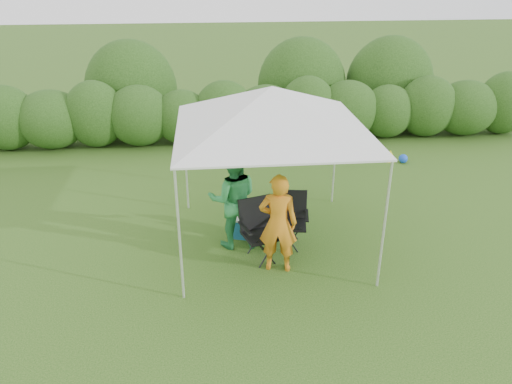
{
  "coord_description": "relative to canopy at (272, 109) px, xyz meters",
  "views": [
    {
      "loc": [
        -1.02,
        -7.23,
        4.64
      ],
      "look_at": [
        -0.26,
        0.4,
        1.05
      ],
      "focal_mm": 35.0,
      "sensor_mm": 36.0,
      "label": 1
    }
  ],
  "objects": [
    {
      "name": "canopy",
      "position": [
        0.0,
        0.0,
        0.0
      ],
      "size": [
        3.1,
        3.1,
        2.83
      ],
      "color": "silver",
      "rests_on": "ground"
    },
    {
      "name": "cooler",
      "position": [
        -0.4,
        0.23,
        -2.26
      ],
      "size": [
        0.55,
        0.46,
        0.39
      ],
      "rotation": [
        0.0,
        0.0,
        -0.3
      ],
      "color": "#1B587C",
      "rests_on": "ground"
    },
    {
      "name": "bottle",
      "position": [
        -0.34,
        0.19,
        -1.94
      ],
      "size": [
        0.07,
        0.07,
        0.25
      ],
      "primitive_type": "cylinder",
      "color": "#592D0C",
      "rests_on": "cooler"
    },
    {
      "name": "lawn_toy",
      "position": [
        3.59,
        3.63,
        -2.33
      ],
      "size": [
        0.56,
        0.46,
        0.28
      ],
      "color": "yellow",
      "rests_on": "ground"
    },
    {
      "name": "chair_right",
      "position": [
        0.36,
        -0.07,
        -1.91
      ],
      "size": [
        0.67,
        0.62,
        0.97
      ],
      "rotation": [
        0.0,
        0.0,
        -0.16
      ],
      "color": "black",
      "rests_on": "ground"
    },
    {
      "name": "hedge",
      "position": [
        0.1,
        5.5,
        -1.63
      ],
      "size": [
        16.43,
        1.53,
        1.8
      ],
      "color": "#2C5219",
      "rests_on": "ground"
    },
    {
      "name": "woman",
      "position": [
        -0.65,
        -0.02,
        -1.56
      ],
      "size": [
        0.88,
        0.69,
        1.8
      ],
      "primitive_type": "imported",
      "rotation": [
        0.0,
        0.0,
        3.13
      ],
      "color": "#2F904C",
      "rests_on": "ground"
    },
    {
      "name": "chair_left",
      "position": [
        -0.25,
        -0.45,
        -1.87
      ],
      "size": [
        0.76,
        0.73,
        1.04
      ],
      "rotation": [
        0.0,
        0.0,
        0.32
      ],
      "color": "black",
      "rests_on": "ground"
    },
    {
      "name": "man",
      "position": [
        0.01,
        -0.86,
        -1.62
      ],
      "size": [
        0.68,
        0.51,
        1.68
      ],
      "primitive_type": "imported",
      "rotation": [
        0.0,
        0.0,
        2.95
      ],
      "color": "orange",
      "rests_on": "ground"
    },
    {
      "name": "ground",
      "position": [
        0.0,
        -0.5,
        -2.46
      ],
      "size": [
        70.0,
        70.0,
        0.0
      ],
      "primitive_type": "plane",
      "color": "#3D631F"
    }
  ]
}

